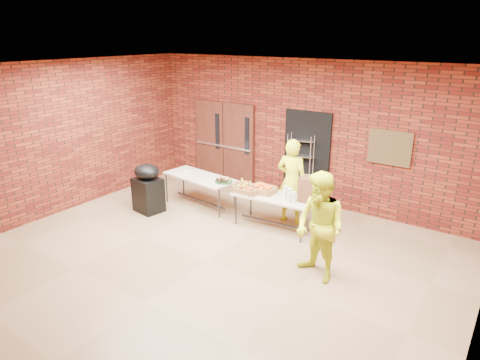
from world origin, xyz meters
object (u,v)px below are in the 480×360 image
at_px(covered_grill, 148,188).
at_px(volunteer_woman, 292,181).
at_px(volunteer_man, 320,227).
at_px(table_left, 200,179).
at_px(coffee_dispenser, 310,190).
at_px(table_right, 275,199).
at_px(wire_rack, 300,169).

bearing_deg(covered_grill, volunteer_woman, 33.28).
bearing_deg(volunteer_man, volunteer_woman, 152.12).
bearing_deg(table_left, volunteer_woman, 17.18).
bearing_deg(volunteer_man, coffee_dispenser, 143.97).
distance_m(table_left, volunteer_woman, 2.14).
height_order(covered_grill, volunteer_woman, volunteer_woman).
bearing_deg(table_right, volunteer_woman, 71.77).
bearing_deg(table_right, coffee_dispenser, 7.12).
distance_m(table_right, covered_grill, 2.81).
xyz_separation_m(coffee_dispenser, volunteer_woman, (-0.56, 0.33, -0.04)).
bearing_deg(covered_grill, table_right, 25.67).
height_order(coffee_dispenser, volunteer_woman, volunteer_woman).
bearing_deg(wire_rack, volunteer_man, -69.59).
bearing_deg(table_right, covered_grill, -167.23).
xyz_separation_m(table_left, table_right, (1.97, -0.07, -0.01)).
xyz_separation_m(coffee_dispenser, volunteer_man, (0.81, -1.32, -0.04)).
bearing_deg(covered_grill, table_left, 59.50).
height_order(table_left, volunteer_man, volunteer_man).
relative_size(wire_rack, volunteer_woman, 0.91).
relative_size(table_left, volunteer_woman, 1.01).
bearing_deg(table_left, coffee_dispenser, 7.90).
height_order(wire_rack, coffee_dispenser, wire_rack).
bearing_deg(wire_rack, table_right, -93.25).
xyz_separation_m(table_left, volunteer_woman, (2.09, 0.39, 0.24)).
relative_size(coffee_dispenser, covered_grill, 0.44).
distance_m(table_left, volunteer_man, 3.69).
distance_m(covered_grill, volunteer_woman, 3.10).
distance_m(volunteer_woman, volunteer_man, 2.15).
bearing_deg(wire_rack, covered_grill, -148.87).
xyz_separation_m(table_right, volunteer_woman, (0.12, 0.46, 0.25)).
distance_m(table_right, volunteer_man, 1.92).
xyz_separation_m(covered_grill, volunteer_man, (4.18, -0.38, 0.34)).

